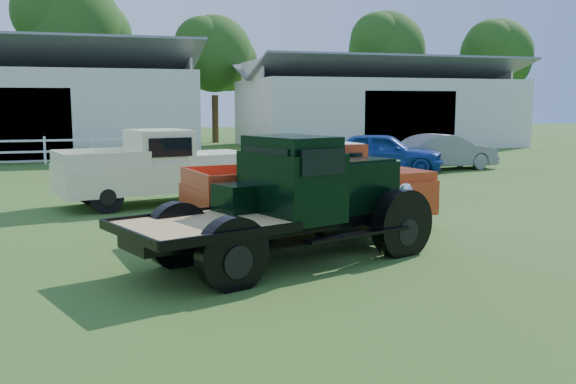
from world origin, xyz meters
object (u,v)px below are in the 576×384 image
object	(u,v)px
misc_car_blue	(383,152)
red_pickup	(311,188)
white_pickup	(156,168)
vintage_flatbed	(286,200)
misc_car_grey	(445,152)

from	to	relation	value
misc_car_blue	red_pickup	bearing A→B (deg)	177.33
red_pickup	white_pickup	size ratio (longest dim) A/B	0.99
red_pickup	misc_car_blue	bearing A→B (deg)	49.54
red_pickup	misc_car_blue	size ratio (longest dim) A/B	1.14
red_pickup	white_pickup	bearing A→B (deg)	110.04
vintage_flatbed	red_pickup	bearing A→B (deg)	41.20
vintage_flatbed	red_pickup	distance (m)	2.41
vintage_flatbed	misc_car_blue	distance (m)	14.38
vintage_flatbed	misc_car_blue	size ratio (longest dim) A/B	1.18
white_pickup	red_pickup	bearing A→B (deg)	-74.91
vintage_flatbed	white_pickup	bearing A→B (deg)	81.82
white_pickup	misc_car_grey	bearing A→B (deg)	12.06
vintage_flatbed	white_pickup	size ratio (longest dim) A/B	1.02
misc_car_grey	white_pickup	bearing A→B (deg)	110.86
red_pickup	misc_car_blue	world-z (taller)	red_pickup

